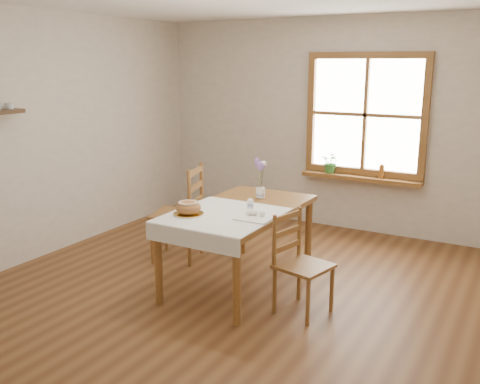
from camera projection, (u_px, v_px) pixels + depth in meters
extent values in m
plane|color=brown|center=(224.00, 294.00, 4.88)|extent=(5.00, 5.00, 0.00)
cube|color=beige|center=(326.00, 125.00, 6.68)|extent=(4.50, 0.10, 2.60)
cube|color=beige|center=(41.00, 136.00, 5.64)|extent=(0.10, 5.00, 2.60)
cube|color=olive|center=(369.00, 55.00, 6.21)|extent=(1.46, 0.08, 0.08)
cube|color=olive|center=(362.00, 171.00, 6.54)|extent=(1.46, 0.08, 0.08)
cube|color=olive|center=(311.00, 112.00, 6.70)|extent=(0.08, 0.08, 1.30)
cube|color=olive|center=(425.00, 118.00, 6.04)|extent=(0.08, 0.08, 1.30)
cube|color=olive|center=(365.00, 115.00, 6.37)|extent=(0.04, 0.06, 1.30)
cube|color=olive|center=(365.00, 115.00, 6.37)|extent=(1.30, 0.06, 0.04)
cube|color=white|center=(366.00, 115.00, 6.40)|extent=(1.30, 0.01, 1.30)
cube|color=olive|center=(360.00, 178.00, 6.50)|extent=(1.46, 0.20, 0.05)
cylinder|color=#B2B7BC|center=(9.00, 106.00, 5.16)|extent=(0.08, 0.08, 0.06)
cube|color=olive|center=(240.00, 210.00, 4.96)|extent=(0.90, 1.60, 0.05)
cylinder|color=olive|center=(159.00, 266.00, 4.61)|extent=(0.07, 0.07, 0.70)
cylinder|color=olive|center=(237.00, 284.00, 4.23)|extent=(0.07, 0.07, 0.70)
cylinder|color=olive|center=(242.00, 223.00, 5.86)|extent=(0.07, 0.07, 0.70)
cylinder|color=olive|center=(308.00, 234.00, 5.49)|extent=(0.07, 0.07, 0.70)
cube|color=white|center=(223.00, 215.00, 4.69)|extent=(0.91, 0.99, 0.01)
cylinder|color=white|center=(189.00, 214.00, 4.69)|extent=(0.32, 0.32, 0.01)
ellipsoid|color=#996336|center=(188.00, 206.00, 4.67)|extent=(0.22, 0.22, 0.12)
cube|color=white|center=(255.00, 218.00, 4.56)|extent=(0.30, 0.25, 0.01)
cylinder|color=white|center=(250.00, 204.00, 4.84)|extent=(0.07, 0.07, 0.11)
cylinder|color=white|center=(251.00, 204.00, 4.84)|extent=(0.06, 0.06, 0.10)
cylinder|color=white|center=(260.00, 193.00, 5.28)|extent=(0.10, 0.10, 0.10)
imported|color=#377C31|center=(331.00, 165.00, 6.66)|extent=(0.31, 0.33, 0.20)
cylinder|color=#99571C|center=(382.00, 171.00, 6.36)|extent=(0.07, 0.07, 0.17)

